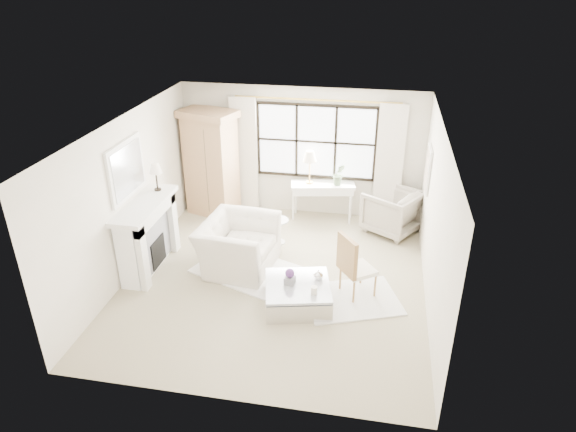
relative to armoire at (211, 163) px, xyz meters
name	(u,v)px	position (x,y,z in m)	size (l,w,h in m)	color
floor	(275,279)	(1.84, -2.35, -1.14)	(5.50, 5.50, 0.00)	tan
ceiling	(273,126)	(1.84, -2.35, 1.56)	(5.50, 5.50, 0.00)	white
wall_back	(302,152)	(1.84, 0.40, 0.21)	(5.00, 5.00, 0.00)	beige
wall_front	(224,312)	(1.84, -5.10, 0.21)	(5.00, 5.00, 0.00)	beige
wall_left	(129,197)	(-0.66, -2.35, 0.21)	(5.50, 5.50, 0.00)	white
wall_right	(435,221)	(4.34, -2.35, 0.21)	(5.50, 5.50, 0.00)	silver
window_pane	(316,142)	(2.14, 0.38, 0.46)	(2.40, 0.02, 1.50)	silver
window_frame	(316,142)	(2.14, 0.37, 0.46)	(2.50, 0.04, 1.50)	black
curtain_rod	(317,100)	(2.14, 0.32, 1.33)	(0.04, 0.04, 3.30)	#B5923F
curtain_left	(244,155)	(0.64, 0.30, 0.10)	(0.55, 0.10, 2.47)	silver
curtain_right	(389,165)	(3.64, 0.30, 0.10)	(0.55, 0.10, 2.47)	beige
fireplace	(146,235)	(-0.43, -2.35, -0.49)	(0.58, 1.66, 1.26)	white
mirror_frame	(126,170)	(-0.63, -2.35, 0.70)	(0.05, 1.15, 0.95)	white
mirror_glass	(128,170)	(-0.60, -2.35, 0.70)	(0.02, 1.00, 0.80)	silver
art_frame	(428,169)	(4.31, -0.65, 0.41)	(0.04, 0.62, 0.82)	silver
art_canvas	(427,169)	(4.29, -0.65, 0.41)	(0.01, 0.52, 0.72)	#B6A18D
mantel_lamp	(155,169)	(-0.38, -1.81, 0.51)	(0.22, 0.22, 0.51)	black
armoire	(211,163)	(0.00, 0.00, 0.00)	(1.28, 1.01, 2.24)	tan
console_table	(322,201)	(2.34, 0.11, -0.74)	(1.36, 0.69, 0.80)	white
console_lamp	(310,157)	(2.06, 0.10, 0.22)	(0.28, 0.28, 0.69)	#C29443
orchid_plant	(339,174)	(2.66, 0.10, -0.11)	(0.25, 0.20, 0.46)	#546D48
side_table	(278,228)	(1.64, -1.09, -0.81)	(0.40, 0.40, 0.51)	white
rug_left	(246,269)	(1.27, -2.16, -1.12)	(1.68, 1.19, 0.03)	white
rug_right	(352,299)	(3.18, -2.71, -1.13)	(1.46, 1.10, 0.03)	white
club_armchair	(238,245)	(1.12, -2.06, -0.70)	(1.36, 1.19, 0.88)	silver
wingback_chair	(392,211)	(3.77, -0.20, -0.70)	(0.94, 0.97, 0.88)	#A59B8B
french_chair	(356,278)	(3.22, -2.53, -0.83)	(0.67, 0.67, 1.08)	#B0824A
coffee_table	(298,295)	(2.34, -2.98, -0.96)	(1.20, 1.20, 0.38)	silver
planter_box	(290,280)	(2.21, -2.98, -0.70)	(0.16, 0.16, 0.12)	gray
planter_flowers	(290,273)	(2.21, -2.98, -0.57)	(0.14, 0.14, 0.14)	#552C6E
pillar_candle	(314,290)	(2.62, -3.18, -0.70)	(0.10, 0.10, 0.12)	white
coffee_vase	(318,275)	(2.63, -2.77, -0.68)	(0.15, 0.15, 0.16)	white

